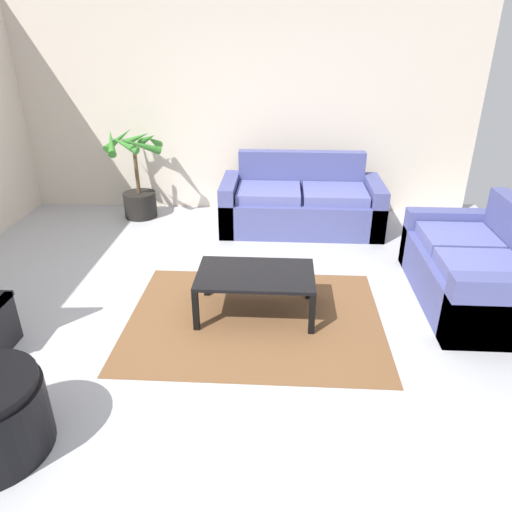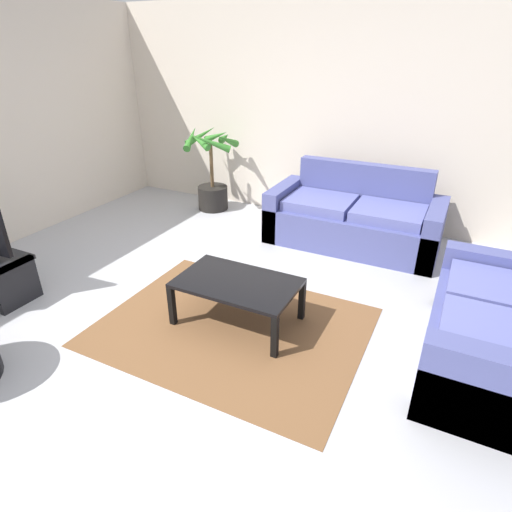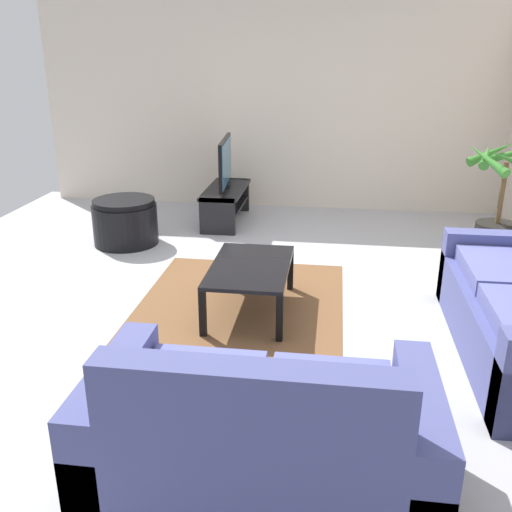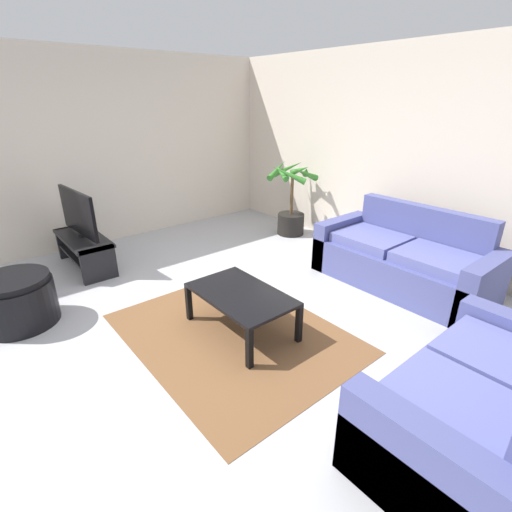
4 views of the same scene
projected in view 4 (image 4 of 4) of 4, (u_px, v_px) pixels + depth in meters
The scene contains 11 objects.
ground_plane at pixel (204, 325), 3.71m from camera, with size 6.60×6.60×0.00m, color #B2B2B7.
wall_back at pixel (393, 156), 4.94m from camera, with size 6.00×0.06×2.70m, color beige.
wall_left at pixel (84, 152), 5.31m from camera, with size 0.06×6.00×2.70m, color beige.
couch_main at pixel (403, 261), 4.40m from camera, with size 1.97×0.90×0.90m.
couch_loveseat at pixel (483, 409), 2.32m from camera, with size 0.90×1.62×0.90m.
tv_stand at pixel (84, 247), 4.87m from camera, with size 1.10×0.45×0.42m.
tv at pixel (78, 213), 4.69m from camera, with size 0.99×0.12×0.60m.
coffee_table at pixel (241, 297), 3.50m from camera, with size 1.01×0.62×0.40m.
area_rug at pixel (233, 333), 3.58m from camera, with size 2.20×1.70×0.01m, color brown.
potted_palm at pixel (291, 206), 6.01m from camera, with size 0.79×0.77×1.16m.
ottoman at pixel (17, 301), 3.66m from camera, with size 0.70×0.70×0.50m.
Camera 4 is at (2.75, -1.61, 2.07)m, focal length 26.47 mm.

